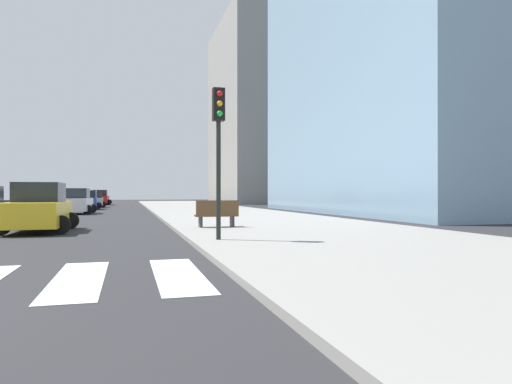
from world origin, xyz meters
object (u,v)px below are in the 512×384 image
car_yellow_fourth (39,209)px  park_bench (217,214)px  car_red_nearest (100,198)px  car_silver_fifth (95,200)px  car_white_third (76,202)px  traffic_light_near_corner (219,133)px  car_gray_sixth (26,200)px  car_blue_second (87,200)px

car_yellow_fourth → park_bench: (7.08, -1.33, -0.25)m
car_red_nearest → car_silver_fifth: bearing=91.2°
car_white_third → traffic_light_near_corner: 24.36m
car_red_nearest → car_gray_sixth: (-7.14, -9.94, -0.08)m
car_red_nearest → car_silver_fifth: 10.99m
car_silver_fifth → park_bench: (7.15, -34.85, -0.12)m
car_silver_fifth → car_blue_second: bearing=86.0°
car_yellow_fourth → car_gray_sixth: car_yellow_fourth is taller
car_gray_sixth → park_bench: (14.29, -35.89, -0.17)m
car_red_nearest → park_bench: 46.39m
car_blue_second → car_gray_sixth: car_blue_second is taller
car_red_nearest → car_gray_sixth: 12.24m
car_red_nearest → car_gray_sixth: size_ratio=1.10×
car_yellow_fourth → car_red_nearest: bearing=-89.2°
car_white_third → traffic_light_near_corner: traffic_light_near_corner is taller
car_red_nearest → car_yellow_fourth: size_ratio=1.01×
park_bench → car_yellow_fourth: bearing=78.9°
car_red_nearest → traffic_light_near_corner: (6.23, -50.97, 2.47)m
car_white_third → car_gray_sixth: 18.97m
car_white_third → car_red_nearest: bearing=-88.1°
car_red_nearest → park_bench: size_ratio=2.51×
car_blue_second → traffic_light_near_corner: size_ratio=0.90×
traffic_light_near_corner → car_yellow_fourth: bearing=-46.4°
car_blue_second → car_white_third: car_white_third is taller
car_red_nearest → traffic_light_near_corner: 51.40m
car_gray_sixth → park_bench: 38.63m
car_white_third → car_yellow_fourth: car_yellow_fourth is taller
car_blue_second → car_white_third: 9.96m
car_blue_second → park_bench: 29.14m
car_silver_fifth → car_gray_sixth: bearing=-10.4°
car_silver_fifth → traffic_light_near_corner: bearing=96.7°
car_gray_sixth → car_red_nearest: bearing=54.4°
car_white_third → park_bench: car_white_third is taller
car_gray_sixth → traffic_light_near_corner: 43.23m
car_white_third → car_silver_fifth: 16.62m
traffic_light_near_corner → park_bench: size_ratio=2.57×
car_blue_second → car_white_third: bearing=89.2°
car_yellow_fourth → park_bench: bearing=170.0°
traffic_light_near_corner → car_blue_second: bearing=-79.0°
car_red_nearest → park_bench: car_red_nearest is taller
car_white_third → car_yellow_fourth: size_ratio=0.98×
car_red_nearest → car_silver_fifth: (0.00, -10.98, -0.14)m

